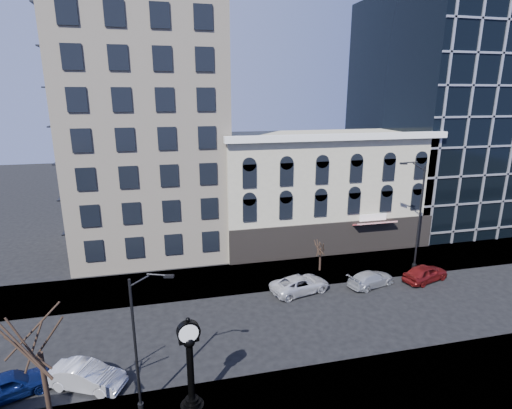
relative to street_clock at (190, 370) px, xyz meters
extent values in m
plane|color=black|center=(4.02, 6.92, -2.58)|extent=(160.00, 160.00, 0.00)
cube|color=gray|center=(4.02, 14.92, -2.52)|extent=(160.00, 6.00, 0.12)
cube|color=beige|center=(-1.98, 25.92, 16.42)|extent=(15.00, 15.00, 38.00)
cube|color=#B4AE94|center=(16.02, 22.92, 3.42)|extent=(22.00, 10.00, 12.00)
cube|color=white|center=(16.02, 17.72, 9.62)|extent=(22.60, 0.80, 0.60)
cube|color=black|center=(16.02, 17.87, -0.78)|extent=(22.00, 0.30, 3.60)
cube|color=maroon|center=(20.02, 17.32, 0.82)|extent=(4.50, 1.18, 0.55)
cube|color=black|center=(36.02, 27.92, 11.42)|extent=(20.00, 20.00, 28.00)
cylinder|color=black|center=(0.00, 0.00, -2.30)|extent=(1.24, 1.24, 0.34)
cylinder|color=black|center=(0.00, 0.00, -2.01)|extent=(0.90, 0.90, 0.22)
cylinder|color=black|center=(0.00, 0.00, -1.81)|extent=(0.67, 0.67, 0.18)
cylinder|color=black|center=(0.00, 0.00, -0.10)|extent=(0.36, 0.36, 3.26)
sphere|color=black|center=(0.00, 0.00, 1.64)|extent=(0.63, 0.63, 0.63)
cube|color=black|center=(0.00, 0.00, 1.75)|extent=(1.04, 0.40, 0.28)
cylinder|color=black|center=(0.00, 0.00, 2.20)|extent=(1.21, 0.53, 1.17)
cylinder|color=white|center=(0.00, -0.19, 2.20)|extent=(0.98, 0.17, 0.99)
cylinder|color=white|center=(0.00, 0.19, 2.20)|extent=(0.98, 0.17, 0.99)
sphere|color=black|center=(0.00, 0.00, 2.87)|extent=(0.22, 0.22, 0.22)
cylinder|color=black|center=(-2.63, 0.67, 1.28)|extent=(0.14, 0.14, 7.49)
cylinder|color=black|center=(-2.63, 0.67, -2.29)|extent=(0.31, 0.31, 0.35)
cube|color=black|center=(-1.01, 0.33, 5.16)|extent=(0.51, 0.29, 0.12)
cylinder|color=black|center=(21.94, 12.92, 2.48)|extent=(0.18, 0.18, 9.88)
cylinder|color=black|center=(21.94, 12.92, -2.23)|extent=(0.41, 0.41, 0.46)
cube|color=black|center=(19.90, 13.70, 7.59)|extent=(0.68, 0.46, 0.16)
cylinder|color=#2E2017|center=(-6.45, -0.84, 0.10)|extent=(0.23, 0.23, 5.12)
cylinder|color=#2E2017|center=(13.07, 14.65, -1.35)|extent=(0.19, 0.19, 2.23)
imported|color=#0C194C|center=(-9.71, 3.39, -1.85)|extent=(4.66, 3.21, 1.47)
imported|color=silver|center=(-5.68, 3.22, -1.87)|extent=(4.59, 3.19, 1.43)
imported|color=silver|center=(9.89, 11.21, -1.88)|extent=(5.51, 3.47, 1.42)
imported|color=#A5A8AD|center=(16.29, 10.89, -1.93)|extent=(4.81, 3.03, 1.30)
imported|color=maroon|center=(21.45, 10.62, -1.82)|extent=(4.82, 3.04, 1.53)
camera|label=1|loc=(-0.72, -17.64, 13.54)|focal=28.00mm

